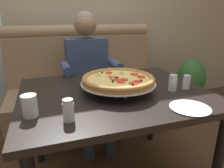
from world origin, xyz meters
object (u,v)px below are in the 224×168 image
Objects in this scene: plate_near_left at (190,107)px; drinking_glass at (30,107)px; pizza at (118,80)px; shaker_parmesan at (173,84)px; dining_table at (115,103)px; booth_bench at (87,92)px; diner_main at (89,72)px; potted_plant at (191,82)px; shaker_pepper_flakes at (186,83)px; shaker_oregano at (68,112)px.

drinking_glass reaches higher than plate_near_left.
pizza is 0.37m from shaker_parmesan.
pizza is 0.58m from drinking_glass.
booth_bench is at bearing 90.00° from dining_table.
diner_main reaches higher than shaker_parmesan.
diner_main reaches higher than pizza.
dining_table is at bearing -87.88° from diner_main.
pizza is at bearing -146.04° from potted_plant.
booth_bench reaches higher than plate_near_left.
shaker_pepper_flakes is at bearing 0.35° from shaker_parmesan.
shaker_parmesan reaches higher than shaker_pepper_flakes.
shaker_oregano reaches higher than potted_plant.
booth_bench is 3.37× the size of pizza.
shaker_oregano is at bearing 173.78° from plate_near_left.
shaker_oregano is (-0.34, -1.28, 0.40)m from booth_bench.
shaker_pepper_flakes is (0.48, -1.07, 0.39)m from booth_bench.
dining_table is 2.47× the size of pizza.
shaker_pepper_flakes is at bearing -65.78° from booth_bench.
booth_bench is 2.39× the size of potted_plant.
diner_main is at bearing 116.23° from shaker_parmesan.
drinking_glass is at bearing 148.23° from shaker_oregano.
shaker_oregano is at bearing -164.28° from shaker_parmesan.
booth_bench is at bearing 91.22° from pizza.
diner_main is 1.46m from potted_plant.
dining_table is at bearing 42.56° from shaker_oregano.
plate_near_left is at bearing -129.90° from potted_plant.
shaker_pepper_flakes is (0.51, -0.81, 0.08)m from diner_main.
shaker_parmesan is at bearing 15.72° from shaker_oregano.
pizza is 1.70m from potted_plant.
shaker_pepper_flakes is 1.01m from drinking_glass.
pizza is 0.48m from shaker_oregano.
diner_main is at bearing 106.91° from plate_near_left.
shaker_oregano is 0.21m from drinking_glass.
drinking_glass is (-0.89, -0.09, 0.00)m from shaker_parmesan.
dining_table is 0.50m from plate_near_left.
shaker_parmesan is at bearing -134.73° from potted_plant.
pizza is 4.52× the size of shaker_parmesan.
pizza is (0.02, -0.01, 0.17)m from dining_table.
diner_main is at bearing 92.12° from dining_table.
dining_table is at bearing 128.07° from plate_near_left.
plate_near_left reaches higher than potted_plant.
shaker_oregano is at bearing -140.15° from pizza.
shaker_pepper_flakes is 0.44× the size of plate_near_left.
dining_table is 0.70m from diner_main.
diner_main is at bearing 93.75° from pizza.
shaker_parmesan is 1.50m from potted_plant.
booth_bench reaches higher than drinking_glass.
drinking_glass is at bearing -158.38° from dining_table.
drinking_glass is (-0.82, 0.18, 0.04)m from plate_near_left.
drinking_glass is at bearing 167.67° from plate_near_left.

